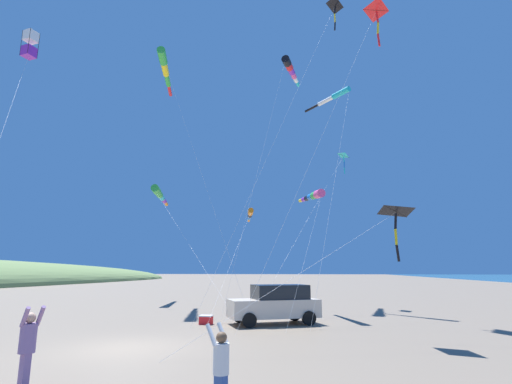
{
  "coord_description": "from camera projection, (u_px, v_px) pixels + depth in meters",
  "views": [
    {
      "loc": [
        -6.86,
        12.64,
        2.52
      ],
      "look_at": [
        -2.25,
        -10.77,
        7.38
      ],
      "focal_mm": 27.24,
      "sensor_mm": 36.0,
      "label": 1
    }
  ],
  "objects": [
    {
      "name": "kite_windsock_checkered_midright",
      "position": [
        333.0,
        97.0,
        29.96
      ],
      "size": [
        3.66,
        13.22,
        15.95
      ],
      "color": "#1EB7C6",
      "rests_on": "ground_plane"
    },
    {
      "name": "kite_box_long_streamer_right",
      "position": [
        30.0,
        45.0,
        20.21
      ],
      "size": [
        8.1,
        10.04,
        14.84
      ],
      "color": "white",
      "rests_on": "ground_plane"
    },
    {
      "name": "kite_windsock_small_distant",
      "position": [
        165.0,
        68.0,
        33.15
      ],
      "size": [
        10.36,
        11.04,
        20.14
      ],
      "color": "green",
      "rests_on": "ground_plane"
    },
    {
      "name": "parked_car",
      "position": [
        275.0,
        304.0,
        18.93
      ],
      "size": [
        4.67,
        3.61,
        1.85
      ],
      "color": "beige",
      "rests_on": "ground_plane"
    },
    {
      "name": "kite_windsock_orange_high_right",
      "position": [
        313.0,
        196.0,
        23.8
      ],
      "size": [
        1.92,
        9.65,
        7.38
      ],
      "color": "#EF4C93",
      "rests_on": "ground_plane"
    },
    {
      "name": "kite_windsock_blue_topmost",
      "position": [
        290.0,
        69.0,
        35.17
      ],
      "size": [
        3.46,
        14.58,
        20.87
      ],
      "color": "black",
      "rests_on": "ground_plane"
    },
    {
      "name": "ground_plane",
      "position": [
        128.0,
        348.0,
        12.95
      ],
      "size": [
        600.0,
        600.0,
        0.0
      ],
      "primitive_type": "plane",
      "color": "#756654"
    },
    {
      "name": "person_adult_flyer",
      "position": [
        28.0,
        343.0,
        8.54
      ],
      "size": [
        0.63,
        0.59,
        1.77
      ],
      "color": "#8E6B9E",
      "rests_on": "ground_plane"
    },
    {
      "name": "kite_windsock_black_fish_shape",
      "position": [
        159.0,
        194.0,
        34.24
      ],
      "size": [
        11.59,
        16.74,
        9.64
      ],
      "color": "green",
      "rests_on": "ground_plane"
    },
    {
      "name": "kite_delta_white_trailing",
      "position": [
        376.0,
        11.0,
        22.06
      ],
      "size": [
        7.64,
        5.45,
        17.36
      ],
      "color": "red",
      "rests_on": "ground_plane"
    },
    {
      "name": "cooler_box",
      "position": [
        206.0,
        320.0,
        18.69
      ],
      "size": [
        0.62,
        0.42,
        0.42
      ],
      "color": "red",
      "rests_on": "ground_plane"
    },
    {
      "name": "kite_windsock_red_high_left",
      "position": [
        250.0,
        214.0,
        30.11
      ],
      "size": [
        1.19,
        13.83,
        7.16
      ],
      "color": "orange",
      "rests_on": "ground_plane"
    },
    {
      "name": "kite_delta_striped_overhead",
      "position": [
        396.0,
        212.0,
        14.92
      ],
      "size": [
        8.14,
        5.48,
        5.06
      ],
      "color": "black",
      "rests_on": "ground_plane"
    },
    {
      "name": "kite_delta_rainbow_low_near",
      "position": [
        335.0,
        6.0,
        28.35
      ],
      "size": [
        7.89,
        9.19,
        21.93
      ],
      "color": "black",
      "rests_on": "ground_plane"
    },
    {
      "name": "person_child_grey_jacket",
      "position": [
        221.0,
        364.0,
        7.16
      ],
      "size": [
        0.55,
        0.52,
        1.54
      ],
      "color": "#335199",
      "rests_on": "ground_plane"
    },
    {
      "name": "kite_delta_magenta_far_left",
      "position": [
        343.0,
        156.0,
        31.32
      ],
      "size": [
        5.58,
        13.27,
        11.95
      ],
      "color": "#1EB7C6",
      "rests_on": "ground_plane"
    }
  ]
}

